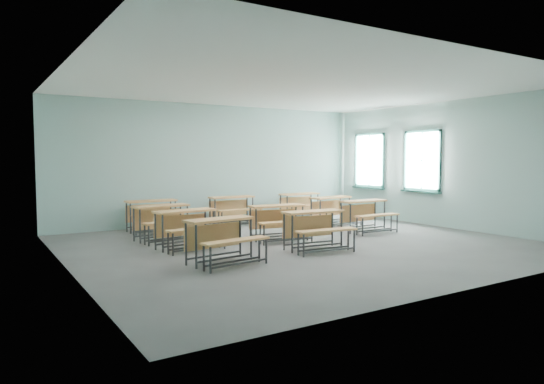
{
  "coord_description": "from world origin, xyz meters",
  "views": [
    {
      "loc": [
        -5.76,
        -8.02,
        1.76
      ],
      "look_at": [
        0.01,
        1.2,
        1.0
      ],
      "focal_mm": 32.0,
      "sensor_mm": 36.0,
      "label": 1
    }
  ],
  "objects_px": {
    "desk_unit_r2c0": "(163,217)",
    "desk_unit_r3c2": "(302,202)",
    "desk_unit_r1c1": "(279,217)",
    "desk_unit_r3c0": "(153,211)",
    "desk_unit_r3c1": "(233,206)",
    "desk_unit_r0c0": "(223,234)",
    "desk_unit_r1c2": "(366,211)",
    "desk_unit_r2c2": "(334,206)",
    "desk_unit_r0c1": "(316,224)",
    "desk_unit_r1c0": "(188,223)"
  },
  "relations": [
    {
      "from": "desk_unit_r1c2",
      "to": "desk_unit_r2c0",
      "type": "relative_size",
      "value": 0.94
    },
    {
      "from": "desk_unit_r1c2",
      "to": "desk_unit_r3c1",
      "type": "xyz_separation_m",
      "value": [
        -2.14,
        2.75,
        0.0
      ]
    },
    {
      "from": "desk_unit_r0c0",
      "to": "desk_unit_r1c2",
      "type": "relative_size",
      "value": 1.08
    },
    {
      "from": "desk_unit_r1c1",
      "to": "desk_unit_r1c2",
      "type": "distance_m",
      "value": 2.42
    },
    {
      "from": "desk_unit_r1c0",
      "to": "desk_unit_r1c1",
      "type": "bearing_deg",
      "value": -9.12
    },
    {
      "from": "desk_unit_r0c1",
      "to": "desk_unit_r2c0",
      "type": "relative_size",
      "value": 0.99
    },
    {
      "from": "desk_unit_r2c0",
      "to": "desk_unit_r3c2",
      "type": "relative_size",
      "value": 1.05
    },
    {
      "from": "desk_unit_r0c1",
      "to": "desk_unit_r1c0",
      "type": "relative_size",
      "value": 0.99
    },
    {
      "from": "desk_unit_r2c2",
      "to": "desk_unit_r3c0",
      "type": "distance_m",
      "value": 4.6
    },
    {
      "from": "desk_unit_r2c0",
      "to": "desk_unit_r3c1",
      "type": "height_order",
      "value": "same"
    },
    {
      "from": "desk_unit_r0c0",
      "to": "desk_unit_r3c0",
      "type": "bearing_deg",
      "value": 80.06
    },
    {
      "from": "desk_unit_r1c1",
      "to": "desk_unit_r3c0",
      "type": "xyz_separation_m",
      "value": [
        -1.9,
        2.64,
        0.0
      ]
    },
    {
      "from": "desk_unit_r2c2",
      "to": "desk_unit_r1c1",
      "type": "bearing_deg",
      "value": -162.28
    },
    {
      "from": "desk_unit_r1c1",
      "to": "desk_unit_r3c2",
      "type": "height_order",
      "value": "same"
    },
    {
      "from": "desk_unit_r3c0",
      "to": "desk_unit_r3c2",
      "type": "height_order",
      "value": "same"
    },
    {
      "from": "desk_unit_r3c0",
      "to": "desk_unit_r3c2",
      "type": "xyz_separation_m",
      "value": [
        4.36,
        -0.03,
        0.0
      ]
    },
    {
      "from": "desk_unit_r1c0",
      "to": "desk_unit_r1c1",
      "type": "height_order",
      "value": "same"
    },
    {
      "from": "desk_unit_r3c0",
      "to": "desk_unit_r3c2",
      "type": "relative_size",
      "value": 0.98
    },
    {
      "from": "desk_unit_r0c1",
      "to": "desk_unit_r3c0",
      "type": "xyz_separation_m",
      "value": [
        -1.88,
        3.98,
        0.0
      ]
    },
    {
      "from": "desk_unit_r2c0",
      "to": "desk_unit_r3c1",
      "type": "bearing_deg",
      "value": 22.96
    },
    {
      "from": "desk_unit_r2c2",
      "to": "desk_unit_r3c1",
      "type": "relative_size",
      "value": 1.06
    },
    {
      "from": "desk_unit_r2c0",
      "to": "desk_unit_r3c2",
      "type": "height_order",
      "value": "same"
    },
    {
      "from": "desk_unit_r1c0",
      "to": "desk_unit_r3c0",
      "type": "height_order",
      "value": "same"
    },
    {
      "from": "desk_unit_r2c0",
      "to": "desk_unit_r3c0",
      "type": "relative_size",
      "value": 1.07
    },
    {
      "from": "desk_unit_r1c0",
      "to": "desk_unit_r0c1",
      "type": "bearing_deg",
      "value": -41.6
    },
    {
      "from": "desk_unit_r2c2",
      "to": "desk_unit_r3c0",
      "type": "xyz_separation_m",
      "value": [
        -4.35,
        1.49,
        0.0
      ]
    },
    {
      "from": "desk_unit_r1c2",
      "to": "desk_unit_r2c2",
      "type": "relative_size",
      "value": 0.93
    },
    {
      "from": "desk_unit_r2c0",
      "to": "desk_unit_r3c0",
      "type": "xyz_separation_m",
      "value": [
        0.21,
        1.35,
        0.0
      ]
    },
    {
      "from": "desk_unit_r0c1",
      "to": "desk_unit_r3c1",
      "type": "xyz_separation_m",
      "value": [
        0.29,
        3.98,
        0.0
      ]
    },
    {
      "from": "desk_unit_r3c0",
      "to": "desk_unit_r3c1",
      "type": "relative_size",
      "value": 0.99
    },
    {
      "from": "desk_unit_r1c1",
      "to": "desk_unit_r2c0",
      "type": "bearing_deg",
      "value": 156.15
    },
    {
      "from": "desk_unit_r1c1",
      "to": "desk_unit_r2c2",
      "type": "xyz_separation_m",
      "value": [
        2.45,
        1.15,
        0.0
      ]
    },
    {
      "from": "desk_unit_r0c0",
      "to": "desk_unit_r1c1",
      "type": "xyz_separation_m",
      "value": [
        2.04,
        1.44,
        0.0
      ]
    },
    {
      "from": "desk_unit_r1c1",
      "to": "desk_unit_r3c0",
      "type": "height_order",
      "value": "same"
    },
    {
      "from": "desk_unit_r0c0",
      "to": "desk_unit_r1c2",
      "type": "xyz_separation_m",
      "value": [
        4.46,
        1.33,
        0.0
      ]
    },
    {
      "from": "desk_unit_r3c1",
      "to": "desk_unit_r0c0",
      "type": "bearing_deg",
      "value": -118.3
    },
    {
      "from": "desk_unit_r3c0",
      "to": "desk_unit_r2c0",
      "type": "bearing_deg",
      "value": -99.15
    },
    {
      "from": "desk_unit_r1c1",
      "to": "desk_unit_r3c1",
      "type": "height_order",
      "value": "same"
    },
    {
      "from": "desk_unit_r2c2",
      "to": "desk_unit_r3c2",
      "type": "distance_m",
      "value": 1.46
    },
    {
      "from": "desk_unit_r1c2",
      "to": "desk_unit_r3c1",
      "type": "bearing_deg",
      "value": 127.52
    },
    {
      "from": "desk_unit_r1c0",
      "to": "desk_unit_r2c0",
      "type": "relative_size",
      "value": 1.0
    },
    {
      "from": "desk_unit_r0c0",
      "to": "desk_unit_r2c0",
      "type": "xyz_separation_m",
      "value": [
        -0.06,
        2.74,
        0.0
      ]
    },
    {
      "from": "desk_unit_r3c1",
      "to": "desk_unit_r1c1",
      "type": "bearing_deg",
      "value": -94.71
    },
    {
      "from": "desk_unit_r3c2",
      "to": "desk_unit_r1c2",
      "type": "bearing_deg",
      "value": -92.61
    },
    {
      "from": "desk_unit_r0c1",
      "to": "desk_unit_r1c1",
      "type": "bearing_deg",
      "value": 94.59
    },
    {
      "from": "desk_unit_r1c0",
      "to": "desk_unit_r1c1",
      "type": "xyz_separation_m",
      "value": [
        2.04,
        -0.11,
        0.0
      ]
    },
    {
      "from": "desk_unit_r0c0",
      "to": "desk_unit_r1c1",
      "type": "height_order",
      "value": "same"
    },
    {
      "from": "desk_unit_r0c1",
      "to": "desk_unit_r3c2",
      "type": "xyz_separation_m",
      "value": [
        2.48,
        3.95,
        0.0
      ]
    },
    {
      "from": "desk_unit_r3c1",
      "to": "desk_unit_r2c2",
      "type": "bearing_deg",
      "value": -33.18
    },
    {
      "from": "desk_unit_r1c2",
      "to": "desk_unit_r2c2",
      "type": "distance_m",
      "value": 1.26
    }
  ]
}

